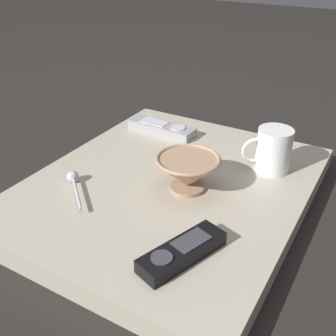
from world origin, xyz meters
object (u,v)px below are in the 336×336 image
object	(u,v)px
coffee_mug	(273,150)
tv_remote_near	(162,128)
cereal_bowl	(188,172)
tv_remote_far	(182,252)
teaspoon	(73,179)

from	to	relation	value
coffee_mug	tv_remote_near	bearing A→B (deg)	-9.17
cereal_bowl	tv_remote_far	distance (m)	0.22
tv_remote_near	tv_remote_far	distance (m)	0.50
cereal_bowl	coffee_mug	distance (m)	0.21
teaspoon	tv_remote_near	world-z (taller)	same
cereal_bowl	teaspoon	bearing A→B (deg)	26.26
cereal_bowl	teaspoon	distance (m)	0.25
coffee_mug	tv_remote_near	world-z (taller)	coffee_mug
tv_remote_near	teaspoon	bearing A→B (deg)	85.69
coffee_mug	tv_remote_near	size ratio (longest dim) A/B	0.53
coffee_mug	teaspoon	distance (m)	0.44
coffee_mug	tv_remote_far	world-z (taller)	coffee_mug
coffee_mug	tv_remote_near	distance (m)	0.33
tv_remote_near	coffee_mug	bearing A→B (deg)	170.83
tv_remote_near	tv_remote_far	xyz separation A→B (m)	(-0.29, 0.41, 0.00)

